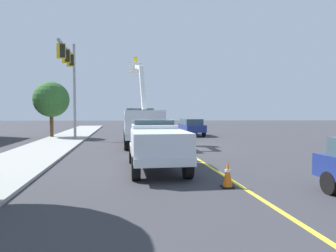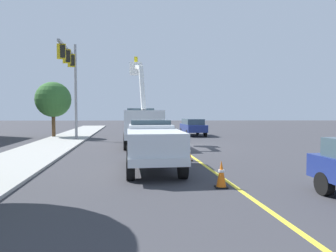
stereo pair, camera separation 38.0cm
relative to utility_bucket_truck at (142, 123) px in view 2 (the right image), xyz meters
name	(u,v)px [view 2 (the right image)]	position (x,y,z in m)	size (l,w,h in m)	color
ground	(177,146)	(-1.04, -2.56, -1.60)	(120.00, 120.00, 0.00)	#38383D
sidewalk_far_side	(47,147)	(-2.04, 6.13, -1.54)	(60.00, 3.60, 0.12)	#9E9E99
lane_centre_stripe	(177,146)	(-1.04, -2.56, -1.60)	(50.00, 0.16, 0.01)	yellow
utility_bucket_truck	(142,123)	(0.00, 0.00, 0.00)	(8.43, 3.43, 6.61)	silver
service_pickup_truck	(153,143)	(-9.72, -1.13, -0.49)	(5.80, 2.73, 2.06)	silver
passing_minivan	(193,126)	(8.61, -4.56, -0.63)	(4.99, 2.44, 1.69)	navy
traffic_cone_leading	(221,174)	(-12.77, -3.44, -1.17)	(0.40, 0.40, 0.89)	black
traffic_cone_mid_front	(189,153)	(-7.36, -2.83, -1.23)	(0.40, 0.40, 0.76)	black
traffic_cone_mid_rear	(173,141)	(-1.47, -2.25, -1.21)	(0.40, 0.40, 0.81)	black
traffic_cone_trailing	(162,134)	(4.59, -1.45, -1.17)	(0.40, 0.40, 0.88)	black
traffic_signal_mast	(71,72)	(1.59, 5.53, 3.88)	(6.56, 1.03, 8.03)	gray
street_tree_right	(53,100)	(6.19, 8.59, 1.92)	(3.24, 3.24, 5.16)	brown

